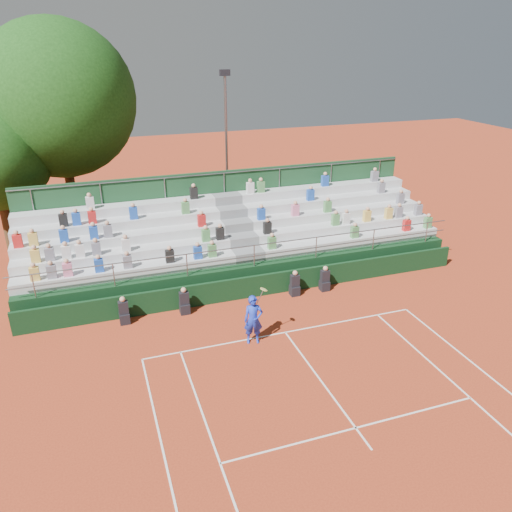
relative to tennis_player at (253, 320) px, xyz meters
name	(u,v)px	position (x,y,z in m)	size (l,w,h in m)	color
ground	(285,332)	(1.38, 0.22, -0.97)	(90.00, 90.00, 0.00)	#AC3A1C
courtside_wall	(258,286)	(1.38, 3.42, -0.47)	(20.00, 0.15, 1.00)	black
line_officials	(236,295)	(0.22, 2.97, -0.49)	(9.23, 0.40, 1.19)	black
grandstand	(236,247)	(1.37, 6.65, 0.10)	(20.00, 5.20, 4.40)	black
tennis_player	(253,320)	(0.00, 0.00, 0.00)	(0.92, 0.60, 2.22)	#1A33C4
tree_east	(58,100)	(-6.05, 13.45, 6.63)	(7.96, 7.96, 11.59)	#352513
floodlight_mast	(226,136)	(3.04, 14.02, 4.16)	(0.60, 0.25, 8.88)	gray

